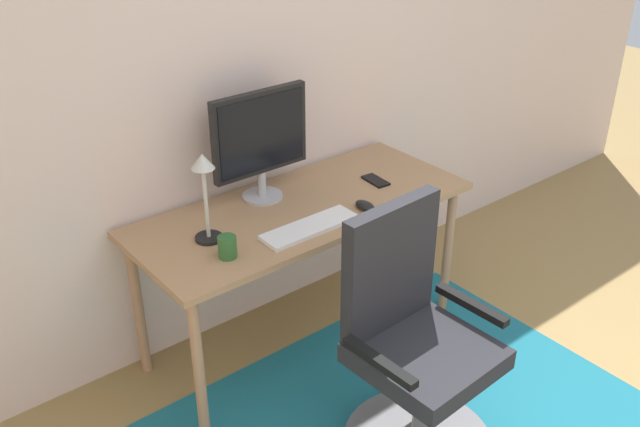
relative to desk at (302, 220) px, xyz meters
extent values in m
cube|color=beige|center=(0.15, 0.39, 0.66)|extent=(6.00, 0.10, 2.60)
cube|color=#A67B53|center=(0.00, 0.00, 0.06)|extent=(1.52, 0.63, 0.03)
cylinder|color=#AC7B5A|center=(-0.70, -0.26, -0.30)|extent=(0.04, 0.04, 0.68)
cylinder|color=#AC7B5A|center=(0.70, -0.26, -0.30)|extent=(0.04, 0.04, 0.68)
cylinder|color=#AC7B5A|center=(-0.70, 0.26, -0.30)|extent=(0.04, 0.04, 0.68)
cylinder|color=#AC7B5A|center=(0.70, 0.26, -0.30)|extent=(0.04, 0.04, 0.68)
cylinder|color=#B2B2B7|center=(-0.09, 0.18, 0.08)|extent=(0.18, 0.18, 0.01)
cylinder|color=#B2B2B7|center=(-0.09, 0.18, 0.14)|extent=(0.04, 0.04, 0.11)
cube|color=black|center=(-0.09, 0.18, 0.38)|extent=(0.46, 0.04, 0.37)
cube|color=black|center=(-0.09, 0.16, 0.38)|extent=(0.42, 0.00, 0.33)
cube|color=white|center=(-0.10, -0.18, 0.08)|extent=(0.43, 0.13, 0.02)
ellipsoid|color=black|center=(0.19, -0.19, 0.09)|extent=(0.06, 0.10, 0.03)
cylinder|color=#2C5F2C|center=(-0.48, -0.16, 0.11)|extent=(0.07, 0.07, 0.09)
cube|color=black|center=(0.42, -0.02, 0.08)|extent=(0.08, 0.15, 0.01)
cylinder|color=black|center=(-0.47, 0.00, 0.08)|extent=(0.11, 0.11, 0.01)
cylinder|color=beige|center=(-0.47, 0.00, 0.23)|extent=(0.02, 0.02, 0.30)
cone|color=beige|center=(-0.47, 0.00, 0.41)|extent=(0.09, 0.09, 0.06)
cylinder|color=slate|center=(-0.09, -0.85, -0.40)|extent=(0.06, 0.06, 0.38)
cube|color=#232328|center=(-0.09, -0.85, -0.17)|extent=(0.48, 0.48, 0.08)
cube|color=#232328|center=(-0.09, -0.65, 0.12)|extent=(0.43, 0.08, 0.50)
cube|color=black|center=(-0.33, -0.86, -0.06)|extent=(0.06, 0.32, 0.03)
cube|color=black|center=(0.16, -0.83, -0.06)|extent=(0.06, 0.32, 0.03)
camera|label=1|loc=(-1.65, -2.17, 1.50)|focal=39.70mm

